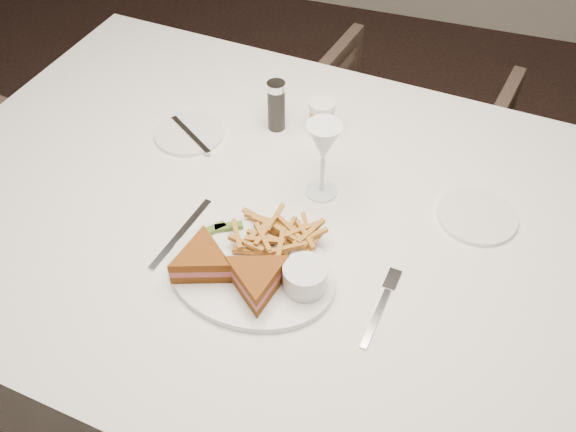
% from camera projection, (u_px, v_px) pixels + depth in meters
% --- Properties ---
extents(table, '(1.71, 1.23, 0.75)m').
position_uv_depth(table, '(294.00, 323.00, 1.56)').
color(table, white).
rests_on(table, ground).
extents(chair_far, '(0.69, 0.66, 0.62)m').
position_uv_depth(chair_far, '(395.00, 148.00, 2.12)').
color(chair_far, '#4C3A2F').
rests_on(chair_far, ground).
extents(table_setting, '(0.82, 0.67, 0.18)m').
position_uv_depth(table_setting, '(275.00, 226.00, 1.22)').
color(table_setting, white).
rests_on(table_setting, table).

